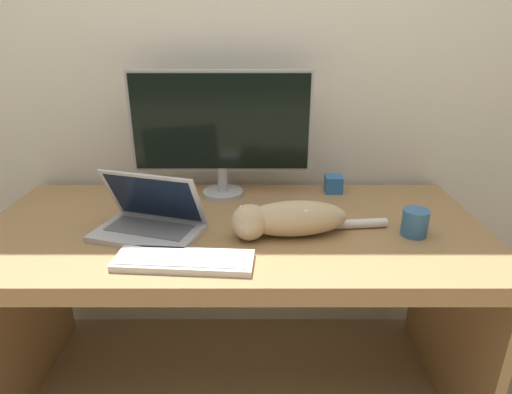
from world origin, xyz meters
The scene contains 8 objects.
wall_back centered at (0.00, 0.85, 1.30)m, with size 6.40×0.06×2.60m.
desk centered at (0.00, 0.39, 0.60)m, with size 1.74×0.79×0.74m.
monitor centered at (-0.06, 0.66, 1.02)m, with size 0.70×0.16×0.49m.
laptop centered at (-0.27, 0.32, 0.78)m, with size 0.39×0.31×0.21m.
external_keyboard centered at (-0.13, 0.13, 0.75)m, with size 0.41×0.16×0.02m.
cat centered at (0.18, 0.31, 0.80)m, with size 0.53×0.17×0.12m.
coffee_mug centered at (0.60, 0.31, 0.79)m, with size 0.08×0.08×0.09m.
small_toy centered at (0.40, 0.70, 0.77)m, with size 0.07×0.07×0.07m.
Camera 1 is at (0.08, -0.96, 1.39)m, focal length 30.00 mm.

